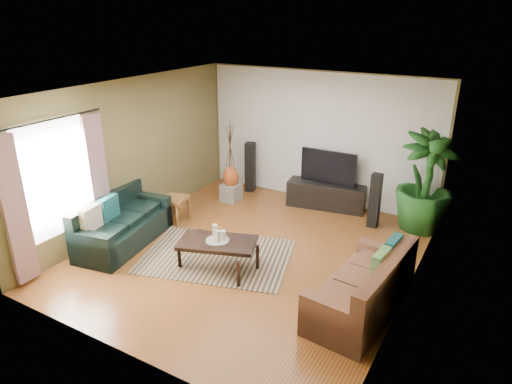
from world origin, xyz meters
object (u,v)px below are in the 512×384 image
Objects in this scene: vase at (231,177)px; side_table at (175,209)px; sofa_left at (123,221)px; tv_stand at (326,195)px; pedestal at (231,192)px; coffee_table at (218,255)px; television at (328,167)px; potted_plant at (426,182)px; sofa_right at (362,283)px; speaker_right at (375,201)px; speaker_left at (250,167)px.

vase is 0.98× the size of side_table.
sofa_left is 4.03m from tv_stand.
pedestal is (0.53, 2.55, -0.24)m from sofa_left.
television is (0.56, 3.11, 0.62)m from coffee_table.
tv_stand is 2.02m from vase.
potted_plant is at bearing 9.27° from pedestal.
sofa_right is 1.58× the size of coffee_table.
television is 3.17× the size of pedestal.
sofa_left is at bearing -97.22° from side_table.
coffee_table is at bearing -123.52° from speaker_right.
speaker_left is at bearing -20.01° from sofa_left.
speaker_left is at bearing -125.34° from sofa_right.
television is 2.48× the size of vase.
sofa_right is 3.03m from potted_plant.
speaker_left is (-1.26, 3.12, 0.31)m from coffee_table.
vase is at bearing 98.85° from coffee_table.
tv_stand reaches higher than side_table.
speaker_right reaches higher than sofa_left.
sofa_left is at bearing -126.80° from television.
speaker_left is 0.60× the size of potted_plant.
television is at bearing 19.95° from vase.
sofa_left is at bearing -143.63° from potted_plant.
sofa_right is 3.91× the size of side_table.
speaker_right is 3.01m from pedestal.
side_table is at bearing -155.91° from speaker_right.
tv_stand is 4.32× the size of pedestal.
sofa_left is 3.30m from speaker_left.
television is at bearing 80.46° from tv_stand.
coffee_table is 1.02× the size of television.
television is at bearing -46.38° from sofa_left.
sofa_left is 4.13m from sofa_right.
speaker_left is at bearing 179.66° from television.
potted_plant is 3.83m from vase.
speaker_left is 2.95m from speaker_right.
speaker_right is (1.09, -0.40, -0.35)m from television.
sofa_left is at bearing -143.19° from speaker_right.
coffee_table is 3.95m from potted_plant.
vase is (-1.88, -0.66, 0.27)m from tv_stand.
speaker_left is 3.05× the size of pedestal.
potted_plant is (0.78, 0.33, 0.41)m from speaker_right.
coffee_table is 2.76m from pedestal.
coffee_table is 2.53× the size of vase.
potted_plant reaches higher than speaker_left.
pedestal is 0.76× the size of side_table.
coffee_table is at bearing -61.32° from pedestal.
television reaches higher than speaker_right.
television is 1.85m from speaker_left.
vase is (-3.76, -0.61, -0.39)m from potted_plant.
coffee_table is 2.77m from vase.
vase is at bearing -170.14° from tv_stand.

